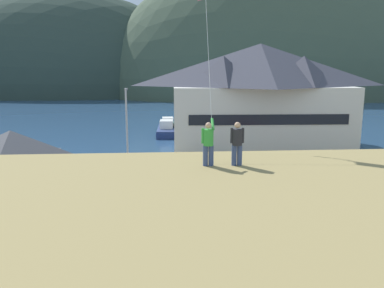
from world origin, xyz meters
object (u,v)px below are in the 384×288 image
Objects in this scene: wharf_dock at (191,129)px; person_companion at (237,142)px; parked_car_front_row_end at (226,197)px; parked_car_corner_spot at (155,203)px; moored_boat_wharfside at (167,130)px; parking_light_pole at (127,126)px; person_kite_flyer at (208,142)px; moored_boat_outer_mooring at (210,124)px; moored_boat_inner_slip at (168,127)px; harbor_lodge at (260,93)px; parked_car_front_row_red at (321,193)px; storage_shed_near_lot at (13,166)px; parked_car_mid_row_far at (239,173)px.

wharf_dock is 43.46m from person_companion.
parked_car_corner_spot is at bearing -170.89° from parked_car_front_row_end.
parking_light_pole is (-3.53, -20.95, 3.73)m from moored_boat_wharfside.
parking_light_pole is (-7.24, 9.38, 3.39)m from parked_car_front_row_end.
person_kite_flyer reaches higher than wharf_dock.
person_kite_flyer is (4.98, -18.75, 2.18)m from parking_light_pole.
moored_boat_outer_mooring is 6.99m from moored_boat_inner_slip.
parked_car_front_row_red is (-0.58, -20.54, -5.43)m from harbor_lodge.
moored_boat_outer_mooring is at bearing 95.64° from parked_car_front_row_red.
person_kite_flyer is (-8.85, -9.74, 5.57)m from parked_car_front_row_red.
person_kite_flyer is at bearing -88.30° from moored_boat_inner_slip.
storage_shed_near_lot reaches higher than moored_boat_inner_slip.
moored_boat_wharfside is (-3.64, -3.27, 0.37)m from wharf_dock.
moored_boat_inner_slip is at bearing 96.07° from parked_car_front_row_end.
wharf_dock is 27.82m from parked_car_mid_row_far.
parked_car_mid_row_far is at bearing -92.17° from moored_boat_outer_mooring.
storage_shed_near_lot reaches higher than wharf_dock.
moored_boat_inner_slip is at bearing 130.91° from harbor_lodge.
wharf_dock is at bearing 90.14° from parked_car_front_row_end.
moored_boat_wharfside is 4.63× the size of person_companion.
harbor_lodge is at bearing 72.70° from person_kite_flyer.
harbor_lodge is 31.41m from person_companion.
parking_light_pole is (-13.83, 9.01, 3.39)m from parked_car_front_row_red.
harbor_lodge is 5.03× the size of parked_car_mid_row_far.
person_companion is (-8.29, -30.30, 0.12)m from harbor_lodge.
moored_boat_wharfside is at bearing 96.99° from parked_car_front_row_end.
moored_boat_inner_slip is at bearing 101.43° from parked_car_mid_row_far.
parking_light_pole is at bearing -111.74° from moored_boat_outer_mooring.
parked_car_front_row_red is (10.12, -32.88, 0.34)m from moored_boat_inner_slip.
moored_boat_wharfside reaches higher than wharf_dock.
harbor_lodge is 15.86m from wharf_dock.
parked_car_corner_spot is at bearing 105.65° from person_kite_flyer.
parked_car_front_row_red is at bearing 47.73° from person_kite_flyer.
parked_car_front_row_red is 11.32m from parked_car_corner_spot.
moored_boat_wharfside is 1.91× the size of parked_car_front_row_red.
parked_car_front_row_end is at bearing -52.32° from parking_light_pole.
moored_boat_wharfside is 40.24m from person_companion.
parked_car_mid_row_far is at bearing 78.40° from person_companion.
moored_boat_outer_mooring and moored_boat_inner_slip have the same top height.
parked_car_corner_spot is 2.45× the size of person_companion.
person_companion reaches higher than parked_car_front_row_red.
parked_car_front_row_red is at bearing -78.66° from wharf_dock.
parked_car_front_row_red is (21.21, -2.65, -1.65)m from storage_shed_near_lot.
moored_boat_wharfside is at bearing 108.98° from parked_car_front_row_red.
storage_shed_near_lot is 32.26m from moored_boat_inner_slip.
storage_shed_near_lot is 33.95m from wharf_dock.
storage_shed_near_lot is 0.83× the size of moored_boat_wharfside.
parking_light_pole is (-9.25, 3.51, 3.39)m from parked_car_mid_row_far.
parked_car_front_row_end is 2.42× the size of person_companion.
parking_light_pole reaches higher than parked_car_corner_spot.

